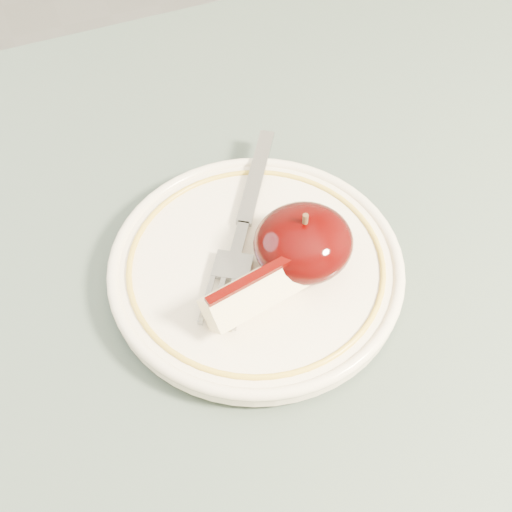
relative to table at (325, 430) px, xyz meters
name	(u,v)px	position (x,y,z in m)	size (l,w,h in m)	color
table	(325,430)	(0.00, 0.00, 0.00)	(0.90, 0.90, 0.75)	brown
plate	(256,268)	(-0.02, 0.10, 0.10)	(0.22, 0.22, 0.02)	white
apple_half	(303,243)	(0.01, 0.09, 0.13)	(0.07, 0.07, 0.05)	black
apple_wedge	(255,291)	(-0.03, 0.06, 0.12)	(0.08, 0.05, 0.04)	beige
fork	(243,225)	(-0.02, 0.13, 0.11)	(0.12, 0.18, 0.00)	gray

